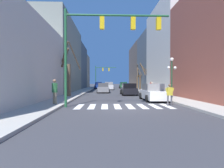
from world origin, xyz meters
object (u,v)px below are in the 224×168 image
(traffic_signal_near, at_px, (104,34))
(pedestrian_crossing_street, at_px, (151,86))
(car_parked_left_mid, at_px, (99,85))
(car_at_intersection, at_px, (129,89))
(car_parked_left_near, at_px, (123,86))
(car_parked_left_far, at_px, (103,88))
(street_tree_right_mid, at_px, (138,78))
(street_tree_right_far, at_px, (141,78))
(street_tree_left_mid, at_px, (68,72))
(car_driving_away_lane, at_px, (153,93))
(pedestrian_on_right_sidewalk, at_px, (152,86))
(pedestrian_near_right_corner, at_px, (55,89))
(traffic_signal_far, at_px, (102,72))
(car_parked_right_mid, at_px, (109,86))
(pedestrian_waiting_at_curb, at_px, (170,93))
(street_lamp_right_corner, at_px, (172,69))

(traffic_signal_near, bearing_deg, pedestrian_crossing_street, 64.53)
(car_parked_left_mid, bearing_deg, car_at_intersection, -167.02)
(traffic_signal_near, bearing_deg, car_parked_left_near, 81.90)
(car_parked_left_far, height_order, street_tree_right_mid, street_tree_right_mid)
(car_parked_left_near, height_order, street_tree_right_far, street_tree_right_far)
(traffic_signal_near, height_order, car_parked_left_near, traffic_signal_near)
(pedestrian_crossing_street, height_order, street_tree_left_mid, street_tree_left_mid)
(car_driving_away_lane, bearing_deg, pedestrian_on_right_sidewalk, -14.19)
(pedestrian_crossing_street, relative_size, pedestrian_near_right_corner, 0.92)
(traffic_signal_far, bearing_deg, pedestrian_on_right_sidewalk, -69.23)
(car_parked_right_mid, bearing_deg, car_at_intersection, 9.23)
(pedestrian_waiting_at_curb, bearing_deg, car_parked_left_far, 101.82)
(street_tree_right_far, bearing_deg, car_parked_left_near, 101.65)
(car_driving_away_lane, height_order, pedestrian_waiting_at_curb, pedestrian_waiting_at_curb)
(pedestrian_near_right_corner, bearing_deg, car_parked_right_mid, 128.82)
(car_at_intersection, distance_m, pedestrian_waiting_at_curb, 10.66)
(street_tree_right_far, bearing_deg, traffic_signal_near, -108.28)
(car_parked_left_near, relative_size, pedestrian_near_right_corner, 2.34)
(traffic_signal_near, bearing_deg, street_lamp_right_corner, 36.42)
(pedestrian_near_right_corner, xyz_separation_m, street_tree_right_far, (10.42, 20.39, 1.25))
(car_parked_right_mid, xyz_separation_m, pedestrian_crossing_street, (6.45, -10.70, 0.34))
(traffic_signal_far, distance_m, pedestrian_near_right_corner, 34.86)
(car_parked_right_mid, distance_m, pedestrian_on_right_sidewalk, 13.62)
(street_tree_right_far, bearing_deg, car_parked_left_mid, 126.79)
(traffic_signal_far, xyz_separation_m, car_parked_left_mid, (-0.70, -2.70, -3.51))
(street_tree_right_far, bearing_deg, street_tree_left_mid, -129.86)
(street_lamp_right_corner, xyz_separation_m, pedestrian_crossing_street, (0.54, 10.25, -1.87))
(street_lamp_right_corner, distance_m, car_parked_left_far, 13.21)
(traffic_signal_far, distance_m, car_parked_left_far, 19.53)
(pedestrian_crossing_street, distance_m, pedestrian_near_right_corner, 18.21)
(street_lamp_right_corner, xyz_separation_m, car_driving_away_lane, (-2.11, -0.93, -2.25))
(car_parked_right_mid, bearing_deg, car_parked_left_far, -5.98)
(car_parked_left_far, relative_size, car_parked_left_near, 1.09)
(car_parked_left_far, xyz_separation_m, pedestrian_crossing_street, (7.49, -0.75, 0.40))
(car_parked_left_near, height_order, car_at_intersection, car_parked_left_near)
(car_parked_right_mid, height_order, street_tree_right_far, street_tree_right_far)
(pedestrian_crossing_street, relative_size, pedestrian_waiting_at_curb, 1.03)
(car_parked_right_mid, bearing_deg, street_tree_left_mid, -15.00)
(pedestrian_waiting_at_curb, bearing_deg, car_parked_left_near, 84.06)
(traffic_signal_near, height_order, pedestrian_near_right_corner, traffic_signal_near)
(car_parked_left_far, bearing_deg, car_parked_right_mid, 174.02)
(car_at_intersection, distance_m, pedestrian_on_right_sidewalk, 4.77)
(street_lamp_right_corner, relative_size, pedestrian_near_right_corner, 2.23)
(car_at_intersection, bearing_deg, street_lamp_right_corner, -150.11)
(car_parked_left_near, height_order, pedestrian_crossing_street, pedestrian_crossing_street)
(street_lamp_right_corner, distance_m, car_parked_left_near, 27.38)
(street_tree_right_far, bearing_deg, pedestrian_waiting_at_curb, -95.77)
(car_parked_left_near, bearing_deg, traffic_signal_near, 171.90)
(street_tree_right_far, bearing_deg, car_parked_left_far, -145.35)
(street_lamp_right_corner, bearing_deg, car_driving_away_lane, -156.30)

